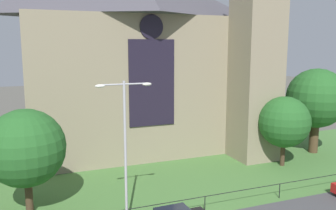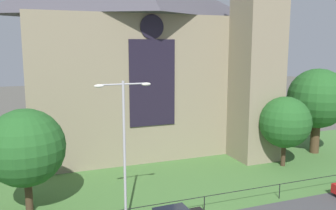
# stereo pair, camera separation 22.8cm
# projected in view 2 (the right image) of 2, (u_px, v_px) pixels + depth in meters

# --- Properties ---
(ground) EXTENTS (160.00, 160.00, 0.00)m
(ground) POSITION_uv_depth(u_px,v_px,m) (156.00, 176.00, 30.96)
(ground) COLOR #56544C
(grass_verge) EXTENTS (120.00, 20.00, 0.01)m
(grass_verge) POSITION_uv_depth(u_px,v_px,m) (164.00, 185.00, 29.11)
(grass_verge) COLOR #477538
(grass_verge) RESTS_ON ground
(church_building) EXTENTS (23.20, 16.20, 26.00)m
(church_building) POSITION_uv_depth(u_px,v_px,m) (143.00, 54.00, 38.11)
(church_building) COLOR gray
(church_building) RESTS_ON ground
(iron_railing) EXTENTS (24.66, 0.07, 1.13)m
(iron_railing) POSITION_uv_depth(u_px,v_px,m) (204.00, 199.00, 24.20)
(iron_railing) COLOR black
(iron_railing) RESTS_ON ground
(tree_right_far) EXTENTS (6.13, 6.13, 8.84)m
(tree_right_far) POSITION_uv_depth(u_px,v_px,m) (318.00, 99.00, 36.98)
(tree_right_far) COLOR #4C3823
(tree_right_far) RESTS_ON ground
(tree_left_near) EXTENTS (5.17, 5.17, 7.10)m
(tree_left_near) POSITION_uv_depth(u_px,v_px,m) (26.00, 148.00, 23.60)
(tree_left_near) COLOR #423021
(tree_left_near) RESTS_ON ground
(tree_right_near) EXTENTS (4.74, 4.74, 6.55)m
(tree_right_near) POSITION_uv_depth(u_px,v_px,m) (285.00, 122.00, 33.07)
(tree_right_near) COLOR #423021
(tree_right_near) RESTS_ON ground
(streetlamp_near) EXTENTS (3.37, 0.26, 9.11)m
(streetlamp_near) POSITION_uv_depth(u_px,v_px,m) (124.00, 138.00, 21.42)
(streetlamp_near) COLOR #B2B2B7
(streetlamp_near) RESTS_ON ground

